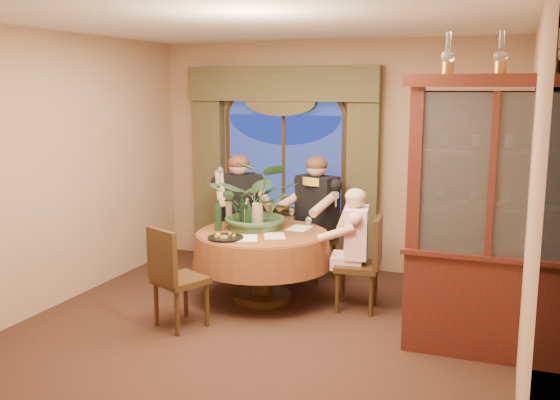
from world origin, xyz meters
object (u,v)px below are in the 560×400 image
at_px(oil_lamp_left, 448,53).
at_px(centerpiece_plant, 259,170).
at_px(wine_bottle_0, 229,211).
at_px(olive_bowl, 263,230).
at_px(chair_right, 357,264).
at_px(wine_bottle_3, 248,216).
at_px(stoneware_vase, 257,216).
at_px(wine_bottle_2, 218,215).
at_px(china_cabinet, 491,218).
at_px(wine_bottle_4, 247,214).
at_px(chair_back, 247,236).
at_px(chair_front_left, 181,277).
at_px(dining_table, 262,266).
at_px(oil_lamp_center, 501,52).
at_px(chair_back_right, 314,240).
at_px(person_scarf, 317,218).
at_px(wine_bottle_1, 243,210).
at_px(person_back, 239,216).
at_px(oil_lamp_right, 557,51).
at_px(person_pink, 356,248).

distance_m(oil_lamp_left, centerpiece_plant, 2.37).
bearing_deg(wine_bottle_0, olive_bowl, -18.76).
distance_m(chair_right, wine_bottle_3, 1.22).
bearing_deg(stoneware_vase, wine_bottle_2, -147.96).
height_order(china_cabinet, wine_bottle_4, china_cabinet).
height_order(chair_back, chair_front_left, same).
distance_m(dining_table, oil_lamp_center, 3.16).
bearing_deg(wine_bottle_2, chair_front_left, -89.18).
relative_size(china_cabinet, wine_bottle_2, 7.09).
bearing_deg(chair_right, dining_table, 90.00).
xyz_separation_m(chair_right, chair_back_right, (-0.72, 0.81, 0.00)).
height_order(china_cabinet, person_scarf, china_cabinet).
xyz_separation_m(wine_bottle_0, wine_bottle_2, (-0.00, -0.26, 0.00)).
xyz_separation_m(chair_right, wine_bottle_1, (-1.32, 0.12, 0.44)).
xyz_separation_m(dining_table, oil_lamp_left, (1.87, -0.53, 2.14)).
xyz_separation_m(chair_back, stoneware_vase, (0.42, -0.68, 0.41)).
relative_size(stoneware_vase, olive_bowl, 1.93).
bearing_deg(dining_table, wine_bottle_1, 145.85).
bearing_deg(chair_front_left, person_back, 120.43).
bearing_deg(stoneware_vase, chair_back, 121.78).
relative_size(olive_bowl, wine_bottle_2, 0.43).
height_order(centerpiece_plant, wine_bottle_3, centerpiece_plant).
distance_m(dining_table, person_back, 1.00).
xyz_separation_m(oil_lamp_right, chair_back, (-3.20, 1.31, -2.03)).
distance_m(oil_lamp_right, chair_right, 2.71).
bearing_deg(chair_right, stoneware_vase, 84.23).
xyz_separation_m(chair_front_left, wine_bottle_4, (0.24, 1.01, 0.44)).
bearing_deg(china_cabinet, chair_back, 154.87).
height_order(chair_back, olive_bowl, chair_back).
distance_m(dining_table, wine_bottle_1, 0.66).
xyz_separation_m(wine_bottle_2, wine_bottle_4, (0.25, 0.18, 0.00)).
height_order(dining_table, wine_bottle_3, wine_bottle_3).
bearing_deg(chair_right, china_cabinet, -121.75).
bearing_deg(oil_lamp_center, person_pink, 151.87).
distance_m(oil_lamp_center, oil_lamp_right, 0.41).
distance_m(wine_bottle_1, wine_bottle_4, 0.19).
bearing_deg(wine_bottle_4, wine_bottle_3, -60.99).
bearing_deg(wine_bottle_4, dining_table, -18.14).
distance_m(chair_back_right, wine_bottle_3, 1.13).
bearing_deg(wine_bottle_0, wine_bottle_2, -90.36).
bearing_deg(wine_bottle_4, oil_lamp_center, -13.47).
bearing_deg(person_scarf, chair_front_left, 87.01).
bearing_deg(person_pink, oil_lamp_left, -137.78).
bearing_deg(chair_back, wine_bottle_4, 80.55).
xyz_separation_m(oil_lamp_left, wine_bottle_4, (-2.06, 0.59, -1.60)).
relative_size(chair_front_left, person_pink, 0.77).
relative_size(person_back, wine_bottle_0, 4.45).
relative_size(wine_bottle_2, wine_bottle_4, 1.00).
distance_m(oil_lamp_left, chair_back_right, 2.95).
relative_size(chair_back_right, person_back, 0.65).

